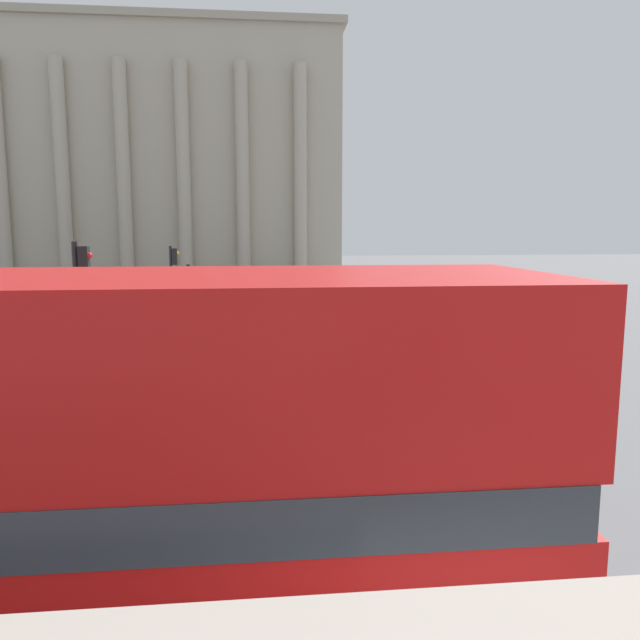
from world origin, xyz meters
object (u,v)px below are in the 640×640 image
object	(u,v)px
plaza_building_left	(143,166)
pedestrian_blue	(440,324)
pedestrian_olive	(126,299)
traffic_light_near	(81,310)
traffic_light_mid	(192,300)
traffic_light_far	(173,276)
pedestrian_red	(370,291)

from	to	relation	value
plaza_building_left	pedestrian_blue	bearing A→B (deg)	-62.95
plaza_building_left	pedestrian_olive	xyz separation A→B (m)	(2.08, -19.36, -8.36)
plaza_building_left	pedestrian_blue	size ratio (longest dim) A/B	17.49
traffic_light_near	traffic_light_mid	world-z (taller)	traffic_light_near
traffic_light_far	pedestrian_red	distance (m)	11.61
pedestrian_red	pedestrian_olive	size ratio (longest dim) A/B	1.11
traffic_light_near	pedestrian_red	bearing A→B (deg)	63.21
plaza_building_left	traffic_light_mid	world-z (taller)	plaza_building_left
plaza_building_left	pedestrian_red	distance (m)	24.81
pedestrian_blue	pedestrian_olive	distance (m)	16.73
traffic_light_mid	pedestrian_blue	world-z (taller)	traffic_light_mid
plaza_building_left	pedestrian_red	xyz separation A→B (m)	(14.78, -18.14, -8.24)
traffic_light_far	traffic_light_near	bearing A→B (deg)	-91.02
traffic_light_near	traffic_light_far	distance (m)	13.50
pedestrian_red	pedestrian_olive	bearing A→B (deg)	-156.88
traffic_light_mid	pedestrian_blue	xyz separation A→B (m)	(8.66, 1.82, -1.19)
traffic_light_near	pedestrian_olive	bearing A→B (deg)	98.47
traffic_light_mid	pedestrian_olive	xyz separation A→B (m)	(-4.45, 12.21, -1.26)
traffic_light_near	traffic_light_mid	size ratio (longest dim) A/B	1.26
traffic_light_near	traffic_light_far	size ratio (longest dim) A/B	1.13
pedestrian_blue	traffic_light_mid	bearing A→B (deg)	9.93
traffic_light_near	plaza_building_left	bearing A→B (deg)	97.27
traffic_light_near	pedestrian_red	size ratio (longest dim) A/B	2.33
traffic_light_near	pedestrian_red	world-z (taller)	traffic_light_near
pedestrian_olive	traffic_light_near	bearing A→B (deg)	41.96
traffic_light_mid	pedestrian_red	world-z (taller)	traffic_light_mid
plaza_building_left	pedestrian_blue	distance (m)	34.41
pedestrian_blue	pedestrian_olive	size ratio (longest dim) A/B	1.08
traffic_light_near	pedestrian_red	distance (m)	22.14
pedestrian_blue	pedestrian_olive	xyz separation A→B (m)	(-13.11, 10.39, -0.08)
traffic_light_near	pedestrian_olive	world-z (taller)	traffic_light_near
traffic_light_mid	pedestrian_red	distance (m)	15.81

